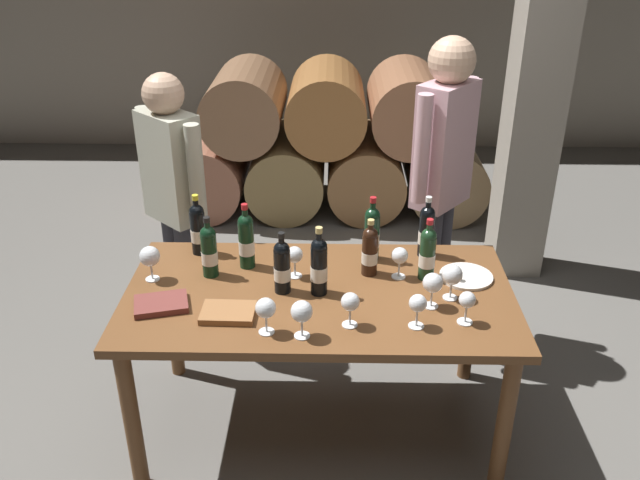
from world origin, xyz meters
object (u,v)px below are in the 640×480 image
Objects in this scene: wine_bottle_3 at (209,250)px; wine_bottle_4 at (372,233)px; wine_bottle_0 at (427,253)px; wine_glass_7 at (295,256)px; wine_glass_5 at (350,303)px; wine_bottle_2 at (319,265)px; wine_glass_0 at (433,284)px; wine_glass_8 at (266,309)px; wine_bottle_8 at (246,240)px; wine_glass_3 at (400,257)px; dining_table at (319,309)px; wine_glass_6 at (467,301)px; serving_plate at (466,276)px; wine_bottle_5 at (198,228)px; taster_seated_left at (174,191)px; wine_bottle_1 at (426,230)px; wine_bottle_6 at (370,250)px; wine_glass_2 at (302,312)px; tasting_notebook at (161,304)px; wine_glass_1 at (418,305)px; wine_glass_4 at (150,257)px; leather_ledger at (228,313)px; wine_glass_9 at (452,275)px; sommelier_presenting at (442,169)px; wine_bottle_7 at (282,266)px.

wine_bottle_3 is 0.76m from wine_bottle_4.
wine_bottle_0 is 0.59m from wine_glass_7.
wine_bottle_2 is at bearing 118.00° from wine_glass_5.
wine_glass_0 is 1.01× the size of wine_glass_8.
wine_bottle_2 is at bearing 168.11° from wine_glass_0.
wine_bottle_8 is 2.13× the size of wine_glass_3.
wine_glass_3 is at bearing 20.12° from dining_table.
wine_glass_6 is 0.60× the size of serving_plate.
wine_bottle_5 is 0.42m from taster_seated_left.
wine_glass_8 is at bearing -136.80° from wine_bottle_1.
wine_bottle_6 is at bearing 172.46° from wine_bottle_0.
wine_glass_2 is at bearing -47.14° from wine_bottle_3.
tasting_notebook is at bearing -166.90° from wine_bottle_0.
wine_bottle_6 is (0.81, -0.18, -0.01)m from wine_bottle_5.
wine_glass_1 is (-0.08, -0.39, -0.02)m from wine_bottle_0.
taster_seated_left reaches higher than wine_glass_5.
wine_bottle_6 reaches higher than wine_glass_0.
wine_glass_4 reaches higher than leather_ledger.
taster_seated_left is at bearing 150.39° from wine_glass_9.
wine_glass_1 is 0.77m from leather_ledger.
taster_seated_left reaches higher than wine_bottle_1.
wine_bottle_6 is 0.16× the size of sommelier_presenting.
wine_bottle_6 reaches higher than wine_glass_2.
wine_bottle_7 reaches higher than wine_glass_8.
wine_bottle_1 is at bearing 86.61° from wine_glass_0.
wine_glass_2 is 0.64m from tasting_notebook.
wine_bottle_1 is at bearing 9.80° from wine_bottle_4.
wine_bottle_5 is at bearing 112.81° from leather_ledger.
wine_glass_0 is at bearing -143.52° from wine_glass_9.
leather_ledger is 0.92× the size of serving_plate.
wine_bottle_0 is 1.03× the size of wine_bottle_7.
tasting_notebook is (-1.26, 0.09, -0.09)m from wine_glass_6.
wine_bottle_1 is 0.26m from wine_glass_3.
wine_bottle_8 is (0.16, 0.08, 0.01)m from wine_bottle_3.
wine_glass_7 is (0.05, 0.13, -0.02)m from wine_bottle_7.
sommelier_presenting is at bearing 25.77° from wine_glass_4.
wine_bottle_0 is 0.30m from wine_bottle_4.
wine_bottle_7 is 0.72m from wine_glass_9.
dining_table is 5.60× the size of wine_bottle_5.
wine_bottle_6 is at bearing 5.65° from wine_glass_7.
wine_bottle_4 is 2.17× the size of wine_glass_1.
wine_bottle_4 reaches higher than wine_glass_4.
wine_glass_7 reaches higher than wine_glass_6.
leather_ledger is at bearing -26.39° from tasting_notebook.
wine_glass_1 is at bearing -0.64° from wine_glass_5.
wine_bottle_1 is 2.13× the size of wine_glass_6.
wine_glass_2 is (-0.06, -0.34, 0.20)m from dining_table.
wine_bottle_1 is at bearing 27.59° from wine_bottle_7.
wine_glass_6 is at bearing -18.88° from tasting_notebook.
wine_glass_5 is 0.68× the size of leather_ledger.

